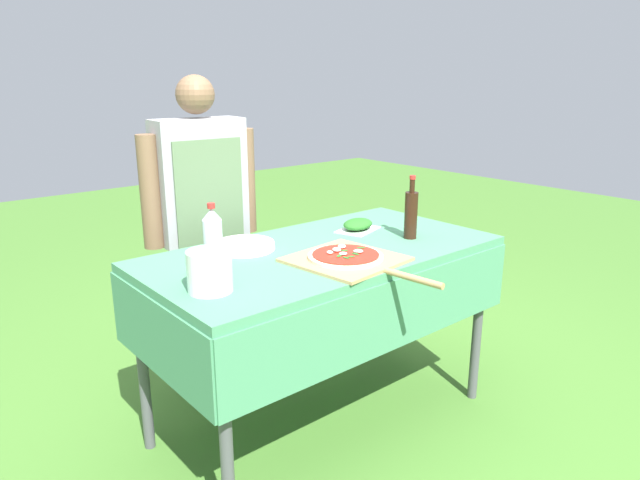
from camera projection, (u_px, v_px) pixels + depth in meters
name	position (u px, v px, depth m)	size (l,w,h in m)	color
ground_plane	(323.00, 420.00, 2.56)	(12.00, 12.00, 0.00)	#477A2D
prep_table	(323.00, 269.00, 2.36)	(1.48, 0.77, 0.80)	#478960
person_cook	(202.00, 212.00, 2.64)	(0.56, 0.21, 1.49)	#4C4C51
pizza_on_peel	(348.00, 258.00, 2.17)	(0.42, 0.64, 0.05)	tan
oil_bottle	(411.00, 214.00, 2.46)	(0.06, 0.06, 0.28)	black
water_bottle	(213.00, 242.00, 1.98)	(0.07, 0.07, 0.27)	silver
herb_container	(358.00, 225.00, 2.61)	(0.23, 0.20, 0.05)	silver
mixing_tub	(210.00, 271.00, 1.86)	(0.15, 0.15, 0.14)	silver
plate_stack	(244.00, 246.00, 2.33)	(0.25, 0.25, 0.03)	white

